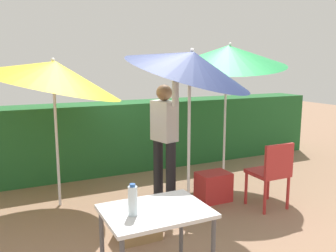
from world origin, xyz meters
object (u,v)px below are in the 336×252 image
at_px(bottle_water, 133,200).
at_px(crate_cardboard, 138,223).
at_px(umbrella_yellow, 53,74).
at_px(folding_table, 156,221).
at_px(umbrella_rainbow, 228,56).
at_px(cooler_box, 213,187).
at_px(person_vendor, 164,133).
at_px(umbrella_orange, 191,63).
at_px(chair_plastic, 271,171).

bearing_deg(bottle_water, crate_cardboard, 67.91).
bearing_deg(umbrella_yellow, crate_cardboard, -65.66).
xyz_separation_m(umbrella_yellow, folding_table, (0.36, -2.40, -1.07)).
bearing_deg(folding_table, umbrella_rainbow, 45.47).
relative_size(umbrella_yellow, cooler_box, 4.86).
bearing_deg(person_vendor, folding_table, -116.79).
bearing_deg(umbrella_orange, cooler_box, 29.09).
xyz_separation_m(chair_plastic, crate_cardboard, (-1.86, 0.00, -0.34)).
height_order(umbrella_orange, folding_table, umbrella_orange).
distance_m(cooler_box, folding_table, 2.31).
relative_size(umbrella_rainbow, person_vendor, 1.25).
bearing_deg(umbrella_rainbow, chair_plastic, -95.48).
height_order(chair_plastic, folding_table, chair_plastic).
distance_m(umbrella_orange, crate_cardboard, 1.90).
xyz_separation_m(chair_plastic, bottle_water, (-2.30, -1.08, 0.39)).
relative_size(person_vendor, cooler_box, 4.23).
bearing_deg(bottle_water, umbrella_yellow, 93.93).
distance_m(umbrella_orange, cooler_box, 1.80).
bearing_deg(umbrella_yellow, chair_plastic, -28.63).
bearing_deg(cooler_box, crate_cardboard, -157.54).
bearing_deg(cooler_box, umbrella_orange, -150.91).
distance_m(folding_table, bottle_water, 0.29).
bearing_deg(umbrella_orange, person_vendor, 89.67).
distance_m(umbrella_orange, folding_table, 2.05).
xyz_separation_m(umbrella_rainbow, folding_table, (-2.22, -2.25, -1.31)).
distance_m(umbrella_rainbow, cooler_box, 2.01).
height_order(umbrella_rainbow, cooler_box, umbrella_rainbow).
xyz_separation_m(cooler_box, bottle_water, (-1.77, -1.64, 0.70)).
height_order(umbrella_yellow, cooler_box, umbrella_yellow).
xyz_separation_m(umbrella_yellow, crate_cardboard, (0.61, -1.34, -1.59)).
xyz_separation_m(umbrella_orange, person_vendor, (0.00, 0.74, -0.95)).
height_order(umbrella_orange, crate_cardboard, umbrella_orange).
distance_m(umbrella_rainbow, umbrella_orange, 1.53).
distance_m(umbrella_rainbow, umbrella_yellow, 2.59).
height_order(umbrella_rainbow, chair_plastic, umbrella_rainbow).
height_order(umbrella_orange, umbrella_yellow, umbrella_orange).
distance_m(person_vendor, folding_table, 2.30).
height_order(umbrella_orange, bottle_water, umbrella_orange).
bearing_deg(bottle_water, person_vendor, 59.34).
bearing_deg(person_vendor, cooler_box, -38.30).
height_order(umbrella_yellow, crate_cardboard, umbrella_yellow).
bearing_deg(folding_table, bottle_water, -172.99).
relative_size(chair_plastic, cooler_box, 2.00).
xyz_separation_m(person_vendor, bottle_water, (-1.23, -2.07, -0.04)).
bearing_deg(umbrella_yellow, umbrella_orange, -38.33).
relative_size(cooler_box, crate_cardboard, 0.98).
xyz_separation_m(folding_table, bottle_water, (-0.19, -0.02, 0.21)).
distance_m(crate_cardboard, bottle_water, 1.38).
distance_m(umbrella_orange, bottle_water, 2.06).
relative_size(umbrella_rainbow, cooler_box, 5.29).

